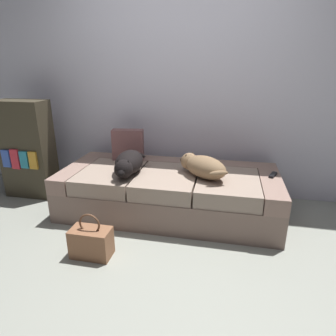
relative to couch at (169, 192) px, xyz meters
The scene contains 9 objects.
ground_plane 0.98m from the couch, 90.00° to the right, with size 10.00×10.00×0.00m, color gray.
back_wall 1.34m from the couch, 90.00° to the left, with size 6.40×0.10×2.80m, color silver.
couch is the anchor object (origin of this frame).
dog_dark 0.52m from the couch, 158.78° to the right, with size 0.30×0.62×0.21m.
dog_tan 0.48m from the couch, 13.47° to the right, with size 0.55×0.48×0.21m.
tv_remote 1.04m from the couch, ahead, with size 0.04×0.15×0.02m, color black.
throw_pillow 0.71m from the couch, 152.05° to the left, with size 0.34×0.12×0.34m, color brown.
handbag 0.99m from the couch, 117.69° to the right, with size 0.32×0.18×0.38m.
bookshelf 1.70m from the couch, behind, with size 0.56×0.30×1.10m.
Camera 1 is at (0.55, -1.73, 1.46)m, focal length 31.08 mm.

